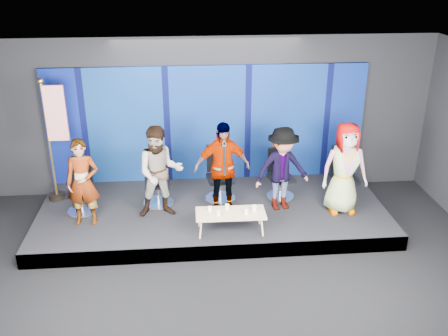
{
  "coord_description": "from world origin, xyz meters",
  "views": [
    {
      "loc": [
        -0.56,
        -6.55,
        5.08
      ],
      "look_at": [
        0.23,
        2.4,
        1.2
      ],
      "focal_mm": 40.0,
      "sensor_mm": 36.0,
      "label": 1
    }
  ],
  "objects": [
    {
      "name": "chair_c",
      "position": [
        0.18,
        2.84,
        0.68
      ],
      "size": [
        0.72,
        0.72,
        1.15
      ],
      "rotation": [
        0.0,
        0.0,
        0.11
      ],
      "color": "silver",
      "rests_on": "riser"
    },
    {
      "name": "chair_d",
      "position": [
        1.45,
        2.83,
        0.65
      ],
      "size": [
        0.71,
        0.71,
        1.06
      ],
      "rotation": [
        0.0,
        0.0,
        0.2
      ],
      "color": "silver",
      "rests_on": "riser"
    },
    {
      "name": "mug_b",
      "position": [
        0.04,
        1.41,
        0.74
      ],
      "size": [
        0.07,
        0.07,
        0.09
      ],
      "primitive_type": "cylinder",
      "color": "white",
      "rests_on": "coffee_table"
    },
    {
      "name": "panelist_b",
      "position": [
        -1.02,
        2.26,
        1.22
      ],
      "size": [
        0.95,
        0.77,
        1.84
      ],
      "primitive_type": "imported",
      "rotation": [
        0.0,
        0.0,
        0.08
      ],
      "color": "black",
      "rests_on": "riser"
    },
    {
      "name": "mug_a",
      "position": [
        -0.11,
        1.6,
        0.74
      ],
      "size": [
        0.07,
        0.07,
        0.08
      ],
      "primitive_type": "cylinder",
      "color": "white",
      "rests_on": "coffee_table"
    },
    {
      "name": "flag_stand",
      "position": [
        -3.12,
        3.14,
        1.67
      ],
      "size": [
        0.59,
        0.34,
        2.58
      ],
      "rotation": [
        0.0,
        0.0,
        -0.01
      ],
      "color": "black",
      "rests_on": "riser"
    },
    {
      "name": "ground",
      "position": [
        0.0,
        0.0,
        0.0
      ],
      "size": [
        10.0,
        10.0,
        0.0
      ],
      "primitive_type": "plane",
      "color": "black",
      "rests_on": "ground"
    },
    {
      "name": "panelist_c",
      "position": [
        0.18,
        2.33,
        1.23
      ],
      "size": [
        1.14,
        0.57,
        1.87
      ],
      "primitive_type": "imported",
      "rotation": [
        0.0,
        0.0,
        0.11
      ],
      "color": "black",
      "rests_on": "riser"
    },
    {
      "name": "chair_e",
      "position": [
        2.73,
        2.6,
        0.68
      ],
      "size": [
        0.66,
        0.66,
        1.15
      ],
      "rotation": [
        0.0,
        0.0,
        0.02
      ],
      "color": "silver",
      "rests_on": "riser"
    },
    {
      "name": "backdrop",
      "position": [
        0.0,
        3.95,
        1.6
      ],
      "size": [
        7.0,
        0.08,
        2.6
      ],
      "primitive_type": "cube",
      "color": "#080F5F",
      "rests_on": "riser"
    },
    {
      "name": "chair_b",
      "position": [
        -1.11,
        2.76,
        0.67
      ],
      "size": [
        0.69,
        0.69,
        1.13
      ],
      "rotation": [
        0.0,
        0.0,
        0.08
      ],
      "color": "silver",
      "rests_on": "riser"
    },
    {
      "name": "mug_c",
      "position": [
        0.22,
        1.64,
        0.74
      ],
      "size": [
        0.08,
        0.08,
        0.09
      ],
      "primitive_type": "cylinder",
      "color": "white",
      "rests_on": "coffee_table"
    },
    {
      "name": "riser",
      "position": [
        0.0,
        2.5,
        0.15
      ],
      "size": [
        7.0,
        3.0,
        0.3
      ],
      "primitive_type": "cube",
      "color": "black",
      "rests_on": "ground"
    },
    {
      "name": "mug_e",
      "position": [
        0.71,
        1.53,
        0.75
      ],
      "size": [
        0.09,
        0.09,
        0.11
      ],
      "primitive_type": "cylinder",
      "color": "white",
      "rests_on": "coffee_table"
    },
    {
      "name": "coffee_table",
      "position": [
        0.27,
        1.5,
        0.66
      ],
      "size": [
        1.29,
        0.56,
        0.39
      ],
      "rotation": [
        0.0,
        0.0,
        -0.01
      ],
      "color": "tan",
      "rests_on": "riser"
    },
    {
      "name": "panelist_d",
      "position": [
        1.37,
        2.34,
        1.16
      ],
      "size": [
        1.22,
        0.85,
        1.72
      ],
      "primitive_type": "imported",
      "rotation": [
        0.0,
        0.0,
        0.2
      ],
      "color": "black",
      "rests_on": "riser"
    },
    {
      "name": "mug_d",
      "position": [
        0.55,
        1.41,
        0.74
      ],
      "size": [
        0.07,
        0.07,
        0.09
      ],
      "primitive_type": "cylinder",
      "color": "white",
      "rests_on": "coffee_table"
    },
    {
      "name": "room_walls",
      "position": [
        0.0,
        0.0,
        2.43
      ],
      "size": [
        10.02,
        8.02,
        3.51
      ],
      "color": "black",
      "rests_on": "ground"
    },
    {
      "name": "panelist_a",
      "position": [
        -2.45,
        2.07,
        1.15
      ],
      "size": [
        0.63,
        0.42,
        1.69
      ],
      "primitive_type": "imported",
      "rotation": [
        0.0,
        0.0,
        -0.03
      ],
      "color": "black",
      "rests_on": "riser"
    },
    {
      "name": "chair_a",
      "position": [
        -2.61,
        2.54,
        0.64
      ],
      "size": [
        0.61,
        0.61,
        1.05
      ],
      "rotation": [
        0.0,
        0.0,
        -0.03
      ],
      "color": "silver",
      "rests_on": "riser"
    },
    {
      "name": "panelist_e",
      "position": [
        2.56,
        2.12,
        1.23
      ],
      "size": [
        0.92,
        0.6,
        1.85
      ],
      "primitive_type": "imported",
      "rotation": [
        0.0,
        0.0,
        0.02
      ],
      "color": "black",
      "rests_on": "riser"
    }
  ]
}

